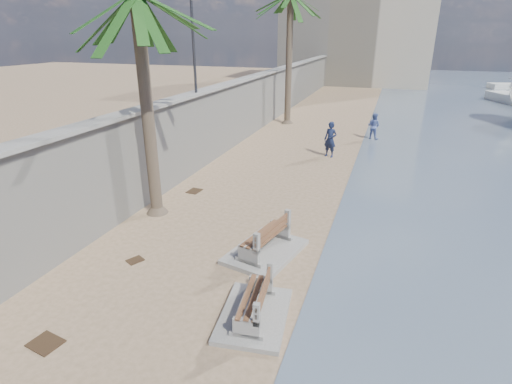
# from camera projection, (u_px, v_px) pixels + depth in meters

# --- Properties ---
(seawall) EXTENTS (0.45, 70.00, 3.50)m
(seawall) POSITION_uv_depth(u_px,v_px,m) (252.00, 105.00, 25.96)
(seawall) COLOR gray
(seawall) RESTS_ON ground_plane
(wall_cap) EXTENTS (0.80, 70.00, 0.12)m
(wall_cap) POSITION_uv_depth(u_px,v_px,m) (252.00, 77.00, 25.29)
(wall_cap) COLOR gray
(wall_cap) RESTS_ON seawall
(end_building) EXTENTS (18.00, 12.00, 14.00)m
(end_building) POSITION_uv_depth(u_px,v_px,m) (358.00, 26.00, 51.17)
(end_building) COLOR #B7AA93
(end_building) RESTS_ON ground_plane
(bench_near) EXTENTS (1.75, 2.36, 0.92)m
(bench_near) POSITION_uv_depth(u_px,v_px,m) (254.00, 303.00, 9.12)
(bench_near) COLOR gray
(bench_near) RESTS_ON ground_plane
(bench_far) EXTENTS (2.21, 2.80, 1.04)m
(bench_far) POSITION_uv_depth(u_px,v_px,m) (266.00, 240.00, 11.78)
(bench_far) COLOR gray
(bench_far) RESTS_ON ground_plane
(streetlight) EXTENTS (0.28, 0.28, 5.12)m
(streetlight) POSITION_uv_depth(u_px,v_px,m) (192.00, 20.00, 17.08)
(streetlight) COLOR #2D2D33
(streetlight) RESTS_ON wall_cap
(person_a) EXTENTS (0.90, 0.74, 2.14)m
(person_a) POSITION_uv_depth(u_px,v_px,m) (330.00, 137.00, 20.90)
(person_a) COLOR #161E3C
(person_a) RESTS_ON ground_plane
(person_b) EXTENTS (1.03, 0.92, 1.78)m
(person_b) POSITION_uv_depth(u_px,v_px,m) (374.00, 125.00, 24.55)
(person_b) COLOR #4D5FA0
(person_b) RESTS_ON ground_plane
(debris_b) EXTENTS (0.74, 0.63, 0.03)m
(debris_b) POSITION_uv_depth(u_px,v_px,m) (46.00, 343.00, 8.47)
(debris_b) COLOR #382616
(debris_b) RESTS_ON ground_plane
(debris_c) EXTENTS (0.54, 0.65, 0.03)m
(debris_c) POSITION_uv_depth(u_px,v_px,m) (194.00, 191.00, 16.62)
(debris_c) COLOR #382616
(debris_c) RESTS_ON ground_plane
(debris_d) EXTENTS (0.51, 0.55, 0.03)m
(debris_d) POSITION_uv_depth(u_px,v_px,m) (135.00, 260.00, 11.56)
(debris_d) COLOR #382616
(debris_d) RESTS_ON ground_plane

